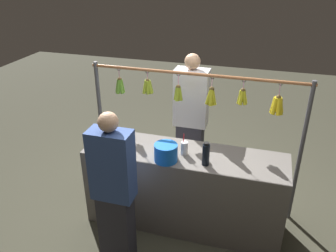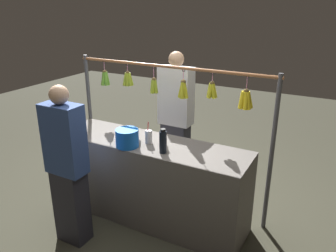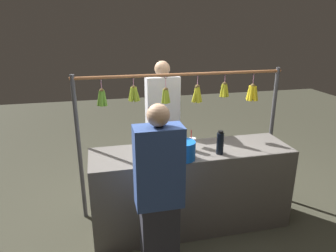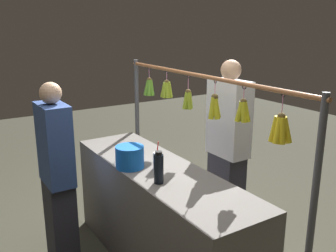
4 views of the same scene
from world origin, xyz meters
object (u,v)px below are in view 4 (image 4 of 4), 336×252
drink_cup (158,160)px  vendor_person (227,151)px  customer_person (58,179)px  blue_bucket (130,157)px  water_bottle (159,168)px

drink_cup → vendor_person: 0.84m
vendor_person → customer_person: 1.52m
blue_bucket → customer_person: 0.62m
water_bottle → blue_bucket: size_ratio=1.06×
drink_cup → vendor_person: (0.12, -0.83, -0.11)m
blue_bucket → drink_cup: 0.22m
blue_bucket → drink_cup: size_ratio=1.04×
customer_person → vendor_person: bearing=-103.1°
blue_bucket → customer_person: customer_person is taller
water_bottle → drink_cup: 0.28m
water_bottle → vendor_person: (0.36, -0.96, -0.16)m
blue_bucket → drink_cup: (-0.14, -0.17, -0.02)m
blue_bucket → customer_person: size_ratio=0.15×
water_bottle → drink_cup: bearing=-29.1°
blue_bucket → customer_person: (0.33, 0.48, -0.19)m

